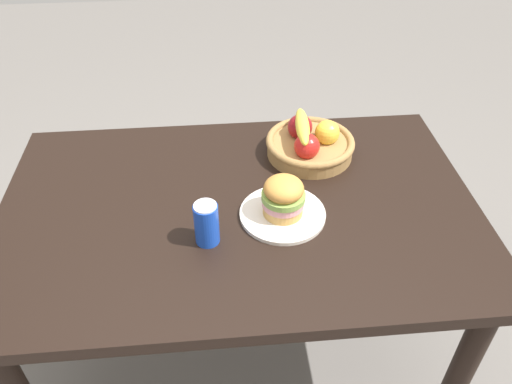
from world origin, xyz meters
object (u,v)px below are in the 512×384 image
plate (283,214)px  soda_can (207,223)px  fruit_basket (310,143)px  sandwich (283,196)px

plate → soda_can: bearing=-159.4°
soda_can → fruit_basket: size_ratio=0.43×
sandwich → soda_can: 0.23m
plate → soda_can: size_ratio=1.95×
plate → soda_can: soda_can is taller
plate → sandwich: 0.07m
sandwich → fruit_basket: fruit_basket is taller
fruit_basket → plate: bearing=-113.5°
sandwich → soda_can: (-0.21, -0.08, -0.01)m
soda_can → fruit_basket: 0.50m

